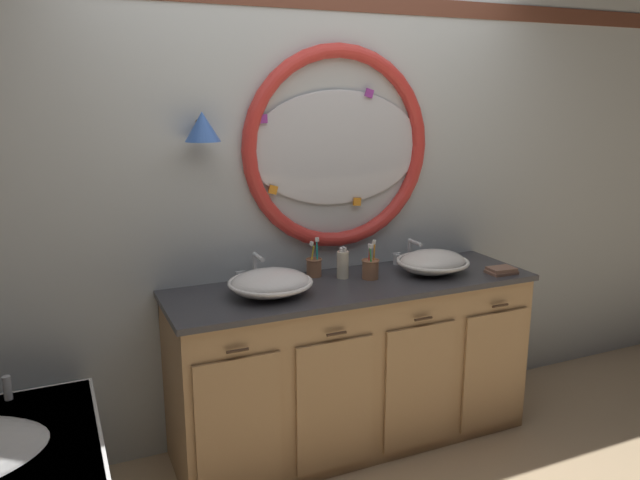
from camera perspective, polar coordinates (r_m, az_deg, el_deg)
ground_plane at (r=3.36m, az=3.25°, el=-20.41°), size 14.00×14.00×0.00m
back_wall_assembly at (r=3.37m, az=-0.88°, el=4.13°), size 6.40×0.26×2.60m
vanity_counter at (r=3.39m, az=3.03°, el=-11.23°), size 1.95×0.61×0.91m
sink_basin_left at (r=3.01m, az=-4.60°, el=-3.97°), size 0.41×0.41×0.13m
sink_basin_right at (r=3.42m, az=10.35°, el=-2.00°), size 0.40×0.40×0.13m
faucet_set_left at (r=3.21m, az=-5.94°, el=-2.84°), size 0.21×0.15×0.16m
faucet_set_right at (r=3.60m, az=8.34°, el=-1.22°), size 0.23×0.14×0.15m
toothbrush_holder_left at (r=3.31m, az=-0.56°, el=-2.45°), size 0.09×0.09×0.21m
toothbrush_holder_right at (r=3.28m, az=4.67°, el=-2.59°), size 0.10×0.10×0.21m
soap_dispenser at (r=3.28m, az=2.12°, el=-2.22°), size 0.06×0.07×0.17m
folded_hand_towel at (r=3.51m, az=16.39°, el=-2.72°), size 0.15×0.11×0.03m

